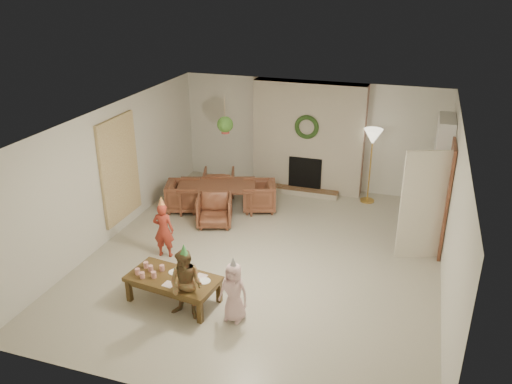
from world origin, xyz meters
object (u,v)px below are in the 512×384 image
at_px(dining_chair_right, 259,196).
at_px(coffee_table_top, 173,279).
at_px(dining_table, 217,197).
at_px(dining_chair_far, 219,183).
at_px(child_pink, 234,292).
at_px(child_red, 164,230).
at_px(dining_chair_near, 214,210).
at_px(child_plaid, 186,285).
at_px(dining_chair_left, 183,196).

distance_m(dining_chair_right, coffee_table_top, 3.59).
distance_m(dining_table, dining_chair_far, 0.71).
bearing_deg(child_pink, child_red, 150.13).
xyz_separation_m(dining_table, dining_chair_near, (0.22, -0.68, 0.03)).
bearing_deg(dining_chair_far, child_pink, 96.37).
height_order(dining_chair_near, dining_chair_right, same).
bearing_deg(child_plaid, child_red, 131.06).
relative_size(dining_chair_left, child_pink, 0.75).
distance_m(dining_chair_near, child_plaid, 3.02).
relative_size(dining_table, child_red, 1.60).
bearing_deg(dining_chair_far, child_red, 73.09).
relative_size(dining_chair_far, child_plaid, 0.64).
bearing_deg(child_pink, dining_chair_left, 132.62).
bearing_deg(dining_chair_left, child_plaid, -171.94).
distance_m(dining_chair_right, child_plaid, 3.88).
bearing_deg(dining_chair_near, child_plaid, -93.59).
distance_m(dining_chair_far, dining_chair_right, 1.14).
distance_m(dining_chair_left, child_red, 1.94).
height_order(dining_table, dining_chair_right, dining_chair_right).
relative_size(dining_table, dining_chair_right, 2.34).
height_order(dining_table, dining_chair_near, dining_chair_near).
height_order(dining_chair_near, child_red, child_red).
height_order(coffee_table_top, child_pink, child_pink).
height_order(dining_chair_left, child_pink, child_pink).
height_order(dining_chair_near, child_plaid, child_plaid).
height_order(dining_chair_right, child_plaid, child_plaid).
height_order(dining_chair_far, child_pink, child_pink).
bearing_deg(child_red, dining_chair_far, -96.32).
height_order(dining_chair_near, dining_chair_left, same).
bearing_deg(dining_chair_far, dining_table, 90.00).
bearing_deg(dining_chair_near, coffee_table_top, -99.53).
xyz_separation_m(dining_chair_right, child_plaid, (0.13, -3.87, 0.23)).
relative_size(coffee_table_top, child_pink, 1.52).
bearing_deg(dining_chair_near, dining_table, 90.00).
bearing_deg(dining_chair_right, dining_chair_near, -51.34).
bearing_deg(child_red, dining_table, -102.02).
bearing_deg(child_red, child_pink, 135.96).
xyz_separation_m(coffee_table_top, child_plaid, (0.36, -0.29, 0.15)).
bearing_deg(child_red, dining_chair_near, -112.86).
distance_m(dining_chair_far, child_plaid, 4.44).
height_order(dining_chair_far, dining_chair_left, same).
bearing_deg(child_pink, coffee_table_top, 179.55).
xyz_separation_m(dining_chair_left, coffee_table_top, (1.30, -3.08, 0.08)).
bearing_deg(dining_table, dining_chair_near, -90.00).
distance_m(coffee_table_top, child_plaid, 0.48).
distance_m(dining_chair_left, child_plaid, 3.76).
distance_m(dining_chair_right, child_pink, 3.79).
xyz_separation_m(dining_chair_far, child_plaid, (1.20, -4.27, 0.23)).
distance_m(dining_chair_near, dining_chair_far, 1.43).
xyz_separation_m(dining_chair_near, coffee_table_top, (0.40, -2.62, 0.08)).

